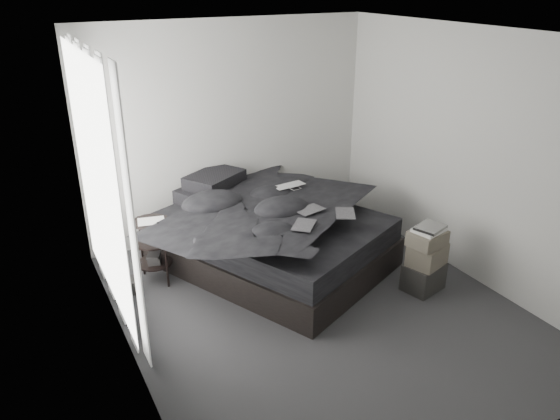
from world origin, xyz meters
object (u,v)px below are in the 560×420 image
bed (273,250)px  laptop (292,181)px  box_lower (423,276)px  side_stand (154,252)px

bed → laptop: (0.37, 0.23, 0.70)m
bed → laptop: size_ratio=6.24×
box_lower → bed: bearing=132.9°
laptop → box_lower: (0.76, -1.46, -0.72)m
bed → box_lower: 1.67m
bed → box_lower: size_ratio=5.98×
bed → laptop: 0.83m
laptop → side_stand: 1.74m
box_lower → side_stand: bearing=148.7°
laptop → side_stand: size_ratio=0.54×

